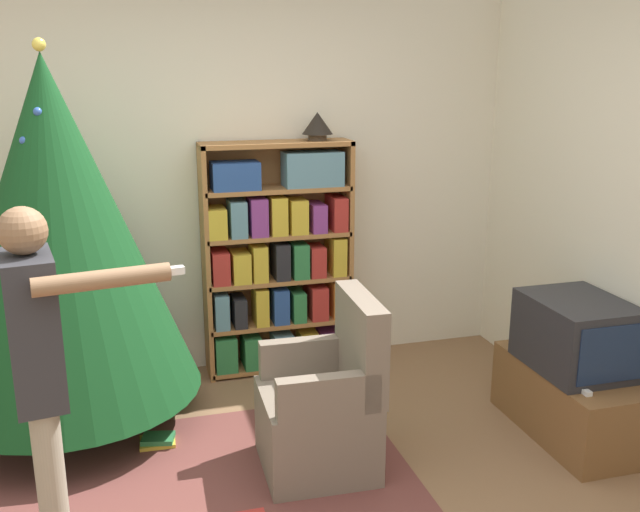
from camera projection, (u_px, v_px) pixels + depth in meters
wall_back at (206, 179)px, 4.68m from camera, size 8.00×0.10×2.60m
area_rug at (203, 512)px, 3.34m from camera, size 2.17×1.90×0.01m
bookshelf at (279, 261)px, 4.74m from camera, size 0.98×0.26×1.55m
tv_stand at (569, 400)px, 4.02m from camera, size 0.46×0.93×0.40m
television at (576, 334)px, 3.91m from camera, size 0.47×0.60×0.40m
game_remote at (583, 390)px, 3.66m from camera, size 0.04×0.12×0.02m
christmas_tree at (57, 231)px, 3.88m from camera, size 1.47×1.47×2.17m
armchair at (325, 409)px, 3.65m from camera, size 0.59×0.58×0.92m
standing_person at (41, 369)px, 2.72m from camera, size 0.68×0.46×1.54m
table_lamp at (317, 124)px, 4.59m from camera, size 0.20×0.20×0.18m
book_pile_near_tree at (158, 440)px, 3.94m from camera, size 0.20×0.17×0.05m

